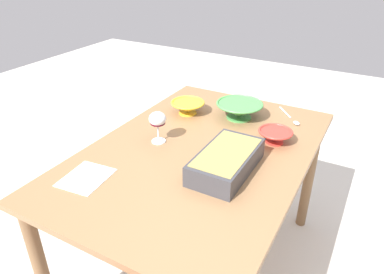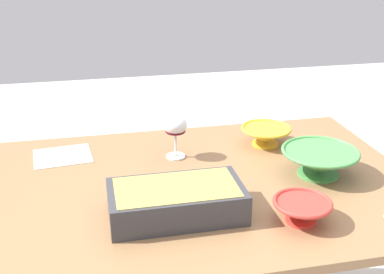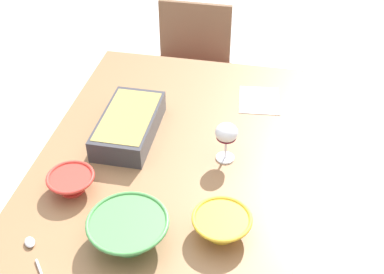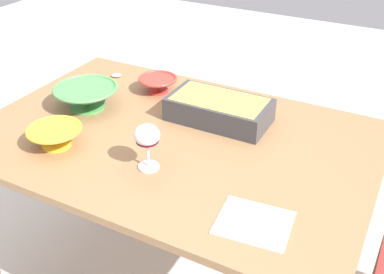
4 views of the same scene
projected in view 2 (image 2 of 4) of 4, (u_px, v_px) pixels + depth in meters
The scene contains 7 objects.
dining_table at pixel (196, 210), 1.57m from camera, with size 1.39×0.93×0.76m.
wine_glass at pixel (175, 128), 1.67m from camera, with size 0.08×0.08×0.15m.
casserole_dish at pixel (176, 200), 1.34m from camera, with size 0.37×0.20×0.09m.
mixing_bowl at pixel (266, 135), 1.80m from camera, with size 0.18×0.18×0.07m.
small_bowl at pixel (302, 209), 1.32m from camera, with size 0.16×0.16×0.06m.
serving_bowl at pixel (319, 161), 1.57m from camera, with size 0.25×0.25×0.09m.
napkin at pixel (63, 156), 1.72m from camera, with size 0.20×0.17×0.00m, color white.
Camera 2 is at (0.30, 1.33, 1.48)m, focal length 45.75 mm.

